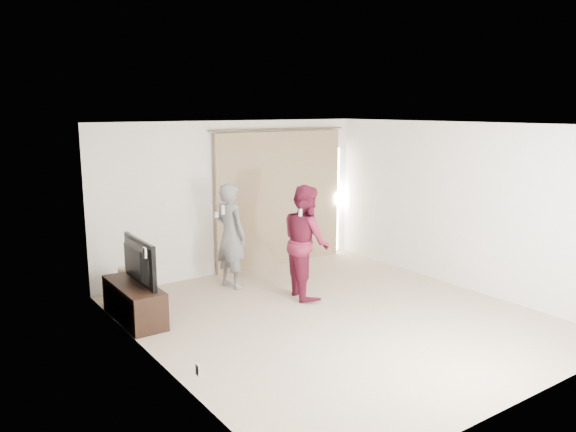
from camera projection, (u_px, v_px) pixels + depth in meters
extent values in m
plane|color=tan|center=(335.00, 318.00, 7.63)|extent=(5.50, 5.50, 0.00)
cube|color=white|center=(234.00, 197.00, 9.60)|extent=(5.00, 0.04, 2.60)
cube|color=white|center=(157.00, 252.00, 5.98)|extent=(0.04, 5.50, 2.60)
cube|color=silver|center=(145.00, 253.00, 6.33)|extent=(0.02, 0.08, 0.12)
cube|color=silver|center=(198.00, 370.00, 5.46)|extent=(0.02, 0.08, 0.12)
cube|color=white|center=(339.00, 124.00, 7.14)|extent=(5.00, 5.50, 0.01)
cube|color=#8D7A56|center=(280.00, 199.00, 10.07)|extent=(2.60, 0.10, 2.40)
cylinder|color=#6B5E4C|center=(280.00, 129.00, 9.84)|extent=(2.80, 0.03, 0.03)
cube|color=silver|center=(337.00, 200.00, 10.89)|extent=(0.08, 0.04, 2.00)
cube|color=black|center=(134.00, 302.00, 7.52)|extent=(0.45, 1.30, 0.50)
imported|color=black|center=(132.00, 262.00, 7.41)|extent=(0.15, 1.06, 0.61)
cylinder|color=tan|center=(127.00, 299.00, 8.30)|extent=(0.38, 0.38, 0.06)
cylinder|color=tan|center=(126.00, 282.00, 8.25)|extent=(0.21, 0.21, 0.44)
imported|color=slate|center=(231.00, 236.00, 8.81)|extent=(0.52, 0.68, 1.67)
cube|color=silver|center=(223.00, 210.00, 8.54)|extent=(0.04, 0.04, 0.14)
cube|color=silver|center=(216.00, 215.00, 8.74)|extent=(0.05, 0.05, 0.09)
imported|color=maroon|center=(306.00, 241.00, 8.37)|extent=(0.83, 0.96, 1.70)
cube|color=silver|center=(300.00, 214.00, 8.10)|extent=(0.04, 0.04, 0.14)
cube|color=silver|center=(291.00, 219.00, 8.30)|extent=(0.05, 0.05, 0.09)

